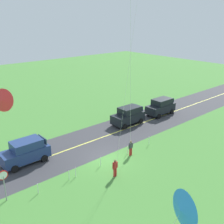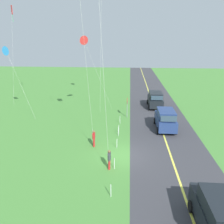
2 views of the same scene
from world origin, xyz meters
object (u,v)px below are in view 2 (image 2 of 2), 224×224
(car_suv_foreground, at_px, (165,119))
(car_parked_east_near, at_px, (155,99))
(stop_sign, at_px, (127,104))
(kite_orange_near, at_px, (84,41))
(kite_cyan_top, at_px, (12,12))
(car_parked_west_near, at_px, (220,216))
(person_adult_near, at_px, (94,138))
(person_adult_companion, at_px, (109,159))
(kite_green_far, at_px, (6,51))

(car_suv_foreground, height_order, car_parked_east_near, same)
(stop_sign, height_order, kite_orange_near, kite_orange_near)
(kite_orange_near, relative_size, kite_cyan_top, 0.71)
(car_parked_west_near, xyz_separation_m, stop_sign, (17.47, 4.89, 0.65))
(stop_sign, distance_m, kite_cyan_top, 21.16)
(person_adult_near, xyz_separation_m, kite_orange_near, (9.30, 2.46, 8.45))
(kite_orange_near, xyz_separation_m, kite_cyan_top, (5.45, 11.30, 3.76))
(person_adult_companion, distance_m, kite_green_far, 19.11)
(car_parked_west_near, distance_m, kite_orange_near, 22.66)
(kite_orange_near, bearing_deg, car_parked_east_near, -68.29)
(car_parked_west_near, bearing_deg, car_parked_east_near, 2.25)
(kite_green_far, bearing_deg, car_suv_foreground, -99.45)
(kite_green_far, distance_m, kite_orange_near, 9.36)
(car_parked_west_near, height_order, kite_cyan_top, kite_cyan_top)
(person_adult_companion, bearing_deg, kite_green_far, 115.18)
(stop_sign, xyz_separation_m, kite_cyan_top, (6.45, 16.70, 11.28))
(car_suv_foreground, height_order, kite_orange_near, kite_orange_near)
(person_adult_near, xyz_separation_m, kite_cyan_top, (14.74, 13.77, 12.21))
(car_parked_west_near, distance_m, person_adult_companion, 8.24)
(car_parked_east_near, bearing_deg, person_adult_companion, 162.66)
(car_parked_west_near, xyz_separation_m, kite_cyan_top, (23.92, 21.59, 11.92))
(car_parked_east_near, height_order, kite_cyan_top, kite_cyan_top)
(car_parked_west_near, height_order, kite_green_far, kite_green_far)
(car_parked_west_near, distance_m, kite_cyan_top, 34.36)
(kite_green_far, relative_size, kite_orange_near, 0.88)
(car_parked_east_near, bearing_deg, kite_green_far, 105.39)
(car_suv_foreground, xyz_separation_m, car_parked_west_near, (-13.97, -0.63, 0.00))
(car_parked_east_near, bearing_deg, person_adult_near, 151.95)
(car_parked_east_near, height_order, stop_sign, stop_sign)
(car_parked_west_near, height_order, person_adult_near, car_parked_west_near)
(person_adult_companion, relative_size, kite_orange_near, 0.16)
(car_parked_east_near, xyz_separation_m, kite_green_far, (-5.12, 18.59, 6.97))
(stop_sign, relative_size, kite_orange_near, 0.26)
(car_parked_west_near, bearing_deg, person_adult_companion, 47.48)
(car_parked_west_near, height_order, car_parked_east_near, same)
(car_suv_foreground, bearing_deg, kite_orange_near, 64.99)
(car_parked_east_near, height_order, kite_green_far, kite_green_far)
(kite_green_far, xyz_separation_m, kite_orange_near, (1.37, -9.18, 1.20))
(car_parked_west_near, height_order, kite_orange_near, kite_orange_near)
(car_parked_east_near, relative_size, person_adult_near, 2.75)
(car_suv_foreground, bearing_deg, car_parked_east_near, 1.69)
(person_adult_near, relative_size, person_adult_companion, 1.00)
(car_parked_east_near, xyz_separation_m, kite_cyan_top, (1.70, 20.72, 11.92))
(kite_orange_near, bearing_deg, person_adult_companion, -161.92)
(car_suv_foreground, relative_size, person_adult_companion, 2.75)
(car_parked_west_near, bearing_deg, kite_cyan_top, 42.07)
(person_adult_near, bearing_deg, car_parked_east_near, 102.24)
(person_adult_near, relative_size, kite_orange_near, 0.16)
(person_adult_near, xyz_separation_m, kite_green_far, (7.93, 11.64, 7.26))
(person_adult_near, relative_size, kite_green_far, 0.18)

